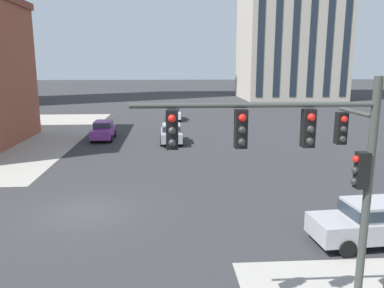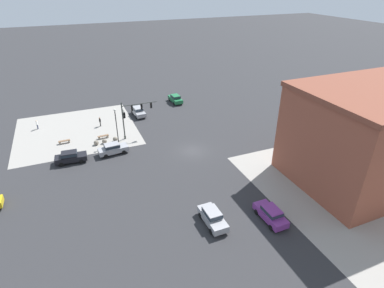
% 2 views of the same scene
% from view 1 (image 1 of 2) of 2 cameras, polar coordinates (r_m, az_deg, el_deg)
% --- Properties ---
extents(ground_plane, '(320.00, 320.00, 0.00)m').
position_cam_1_polar(ground_plane, '(18.48, -15.69, -9.79)').
color(ground_plane, '#2D2D30').
extents(traffic_signal_main, '(5.91, 2.09, 6.40)m').
position_cam_1_polar(traffic_signal_main, '(9.82, 17.93, -3.17)').
color(traffic_signal_main, '#383D38').
rests_on(traffic_signal_main, ground).
extents(car_main_northbound_near, '(1.94, 4.43, 1.68)m').
position_cam_1_polar(car_main_northbound_near, '(35.45, -13.13, 2.14)').
color(car_main_northbound_near, '#7A3389').
rests_on(car_main_northbound_near, ground).
extents(car_main_northbound_far, '(1.91, 4.41, 1.68)m').
position_cam_1_polar(car_main_northbound_far, '(46.86, -2.82, 4.72)').
color(car_main_northbound_far, silver).
rests_on(car_main_northbound_far, ground).
extents(car_cross_westbound, '(1.93, 4.42, 1.68)m').
position_cam_1_polar(car_cross_westbound, '(32.96, -3.11, 1.72)').
color(car_cross_westbound, '#99999E').
rests_on(car_cross_westbound, ground).
extents(car_parked_curb, '(4.52, 2.14, 1.68)m').
position_cam_1_polar(car_parked_curb, '(16.05, 25.30, -10.36)').
color(car_parked_curb, '#99999E').
rests_on(car_parked_curb, ground).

